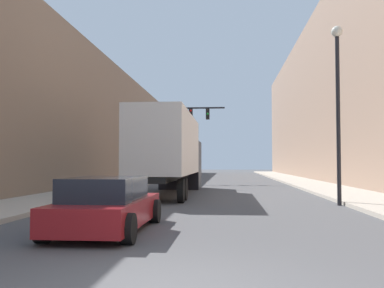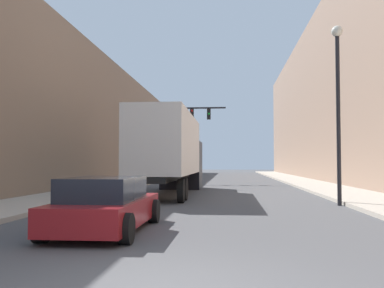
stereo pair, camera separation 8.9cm
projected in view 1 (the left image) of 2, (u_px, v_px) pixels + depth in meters
name	position (u px, v px, depth m)	size (l,w,h in m)	color
sidewalk_right	(303.00, 182.00, 34.57)	(3.22, 80.00, 0.15)	#B2A899
sidewalk_left	(137.00, 182.00, 35.72)	(3.22, 80.00, 0.15)	#B2A899
building_right	(360.00, 89.00, 34.51)	(6.00, 80.00, 15.16)	#997A66
building_left	(83.00, 124.00, 36.32)	(6.00, 80.00, 9.84)	#846B56
semi_truck	(171.00, 152.00, 22.62)	(2.46, 12.26, 4.02)	silver
sedan_car	(107.00, 205.00, 10.26)	(2.02, 4.46, 1.31)	maroon
traffic_signal_gantry	(175.00, 127.00, 35.56)	(5.72, 0.35, 6.50)	black
street_lamp	(338.00, 90.00, 16.69)	(0.44, 0.44, 7.03)	black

